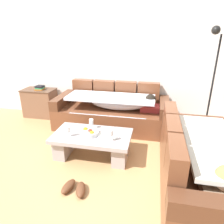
{
  "coord_description": "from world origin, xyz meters",
  "views": [
    {
      "loc": [
        0.71,
        -2.24,
        1.86
      ],
      "look_at": [
        0.03,
        1.04,
        0.55
      ],
      "focal_mm": 33.11,
      "sensor_mm": 36.0,
      "label": 1
    }
  ],
  "objects_px": {
    "couch_near_window": "(200,166)",
    "coffee_table": "(92,142)",
    "pair_of_shoes": "(75,188)",
    "open_magazine": "(108,136)",
    "side_cabinet": "(40,103)",
    "wine_glass_near_left": "(68,129)",
    "wine_glass_near_right": "(111,133)",
    "fruit_bowl": "(90,132)",
    "wine_glass_far_back": "(91,122)",
    "floor_lamp": "(211,77)",
    "book_stack_on_cabinet": "(40,88)",
    "couch_along_wall": "(113,111)"
  },
  "relations": [
    {
      "from": "couch_along_wall",
      "to": "wine_glass_far_back",
      "type": "height_order",
      "value": "couch_along_wall"
    },
    {
      "from": "wine_glass_near_right",
      "to": "floor_lamp",
      "type": "bearing_deg",
      "value": 40.46
    },
    {
      "from": "wine_glass_near_left",
      "to": "book_stack_on_cabinet",
      "type": "distance_m",
      "value": 1.99
    },
    {
      "from": "fruit_bowl",
      "to": "pair_of_shoes",
      "type": "distance_m",
      "value": 0.87
    },
    {
      "from": "wine_glass_far_back",
      "to": "floor_lamp",
      "type": "height_order",
      "value": "floor_lamp"
    },
    {
      "from": "couch_along_wall",
      "to": "side_cabinet",
      "type": "height_order",
      "value": "couch_along_wall"
    },
    {
      "from": "wine_glass_near_right",
      "to": "wine_glass_far_back",
      "type": "height_order",
      "value": "same"
    },
    {
      "from": "wine_glass_near_left",
      "to": "pair_of_shoes",
      "type": "distance_m",
      "value": 0.88
    },
    {
      "from": "pair_of_shoes",
      "to": "floor_lamp",
      "type": "bearing_deg",
      "value": 47.04
    },
    {
      "from": "side_cabinet",
      "to": "floor_lamp",
      "type": "distance_m",
      "value": 3.62
    },
    {
      "from": "wine_glass_near_left",
      "to": "wine_glass_near_right",
      "type": "xyz_separation_m",
      "value": [
        0.65,
        0.0,
        0.0
      ]
    },
    {
      "from": "fruit_bowl",
      "to": "wine_glass_near_right",
      "type": "distance_m",
      "value": 0.38
    },
    {
      "from": "couch_near_window",
      "to": "pair_of_shoes",
      "type": "distance_m",
      "value": 1.56
    },
    {
      "from": "open_magazine",
      "to": "side_cabinet",
      "type": "xyz_separation_m",
      "value": [
        -1.92,
        1.38,
        -0.06
      ]
    },
    {
      "from": "couch_near_window",
      "to": "coffee_table",
      "type": "bearing_deg",
      "value": 73.41
    },
    {
      "from": "coffee_table",
      "to": "wine_glass_near_right",
      "type": "xyz_separation_m",
      "value": [
        0.33,
        -0.14,
        0.26
      ]
    },
    {
      "from": "coffee_table",
      "to": "wine_glass_near_left",
      "type": "relative_size",
      "value": 7.23
    },
    {
      "from": "coffee_table",
      "to": "book_stack_on_cabinet",
      "type": "bearing_deg",
      "value": 139.99
    },
    {
      "from": "couch_near_window",
      "to": "floor_lamp",
      "type": "relative_size",
      "value": 1.01
    },
    {
      "from": "wine_glass_near_left",
      "to": "book_stack_on_cabinet",
      "type": "bearing_deg",
      "value": 130.82
    },
    {
      "from": "couch_near_window",
      "to": "open_magazine",
      "type": "distance_m",
      "value": 1.32
    },
    {
      "from": "coffee_table",
      "to": "floor_lamp",
      "type": "distance_m",
      "value": 2.36
    },
    {
      "from": "couch_near_window",
      "to": "open_magazine",
      "type": "height_order",
      "value": "couch_near_window"
    },
    {
      "from": "wine_glass_near_right",
      "to": "pair_of_shoes",
      "type": "distance_m",
      "value": 0.87
    },
    {
      "from": "couch_along_wall",
      "to": "wine_glass_far_back",
      "type": "relative_size",
      "value": 13.59
    },
    {
      "from": "coffee_table",
      "to": "wine_glass_far_back",
      "type": "distance_m",
      "value": 0.33
    },
    {
      "from": "wine_glass_near_right",
      "to": "open_magazine",
      "type": "distance_m",
      "value": 0.18
    },
    {
      "from": "wine_glass_far_back",
      "to": "side_cabinet",
      "type": "xyz_separation_m",
      "value": [
        -1.61,
        1.18,
        -0.17
      ]
    },
    {
      "from": "couch_along_wall",
      "to": "wine_glass_near_left",
      "type": "relative_size",
      "value": 13.59
    },
    {
      "from": "wine_glass_near_right",
      "to": "couch_along_wall",
      "type": "bearing_deg",
      "value": 100.14
    },
    {
      "from": "wine_glass_far_back",
      "to": "open_magazine",
      "type": "height_order",
      "value": "wine_glass_far_back"
    },
    {
      "from": "couch_near_window",
      "to": "wine_glass_near_left",
      "type": "bearing_deg",
      "value": 80.43
    },
    {
      "from": "floor_lamp",
      "to": "wine_glass_near_left",
      "type": "bearing_deg",
      "value": -149.08
    },
    {
      "from": "coffee_table",
      "to": "wine_glass_far_back",
      "type": "xyz_separation_m",
      "value": [
        -0.06,
        0.19,
        0.26
      ]
    },
    {
      "from": "couch_along_wall",
      "to": "open_magazine",
      "type": "height_order",
      "value": "couch_along_wall"
    },
    {
      "from": "fruit_bowl",
      "to": "wine_glass_far_back",
      "type": "distance_m",
      "value": 0.23
    },
    {
      "from": "wine_glass_near_left",
      "to": "wine_glass_near_right",
      "type": "bearing_deg",
      "value": 0.34
    },
    {
      "from": "coffee_table",
      "to": "fruit_bowl",
      "type": "height_order",
      "value": "fruit_bowl"
    },
    {
      "from": "floor_lamp",
      "to": "pair_of_shoes",
      "type": "xyz_separation_m",
      "value": [
        -1.85,
        -1.98,
        -1.07
      ]
    },
    {
      "from": "wine_glass_near_right",
      "to": "couch_near_window",
      "type": "bearing_deg",
      "value": -14.9
    },
    {
      "from": "coffee_table",
      "to": "open_magazine",
      "type": "relative_size",
      "value": 4.29
    },
    {
      "from": "couch_near_window",
      "to": "wine_glass_near_left",
      "type": "xyz_separation_m",
      "value": [
        -1.82,
        0.31,
        0.16
      ]
    },
    {
      "from": "book_stack_on_cabinet",
      "to": "side_cabinet",
      "type": "bearing_deg",
      "value": 174.88
    },
    {
      "from": "open_magazine",
      "to": "wine_glass_near_left",
      "type": "bearing_deg",
      "value": -172.6
    },
    {
      "from": "pair_of_shoes",
      "to": "wine_glass_near_right",
      "type": "bearing_deg",
      "value": 64.93
    },
    {
      "from": "side_cabinet",
      "to": "book_stack_on_cabinet",
      "type": "height_order",
      "value": "book_stack_on_cabinet"
    },
    {
      "from": "fruit_bowl",
      "to": "pair_of_shoes",
      "type": "relative_size",
      "value": 0.81
    },
    {
      "from": "wine_glass_far_back",
      "to": "fruit_bowl",
      "type": "bearing_deg",
      "value": -80.13
    },
    {
      "from": "couch_along_wall",
      "to": "book_stack_on_cabinet",
      "type": "xyz_separation_m",
      "value": [
        -1.72,
        0.22,
        0.35
      ]
    },
    {
      "from": "wine_glass_near_left",
      "to": "coffee_table",
      "type": "bearing_deg",
      "value": 23.1
    }
  ]
}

